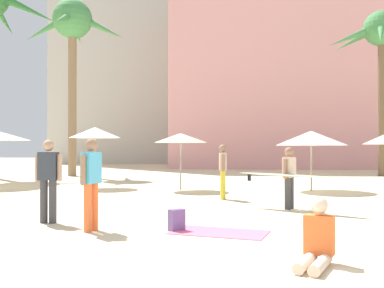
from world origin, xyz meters
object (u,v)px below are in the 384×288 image
object	(u,v)px
cafe_umbrella_2	(311,138)
person_near_right	(223,169)
palm_tree_center	(382,38)
person_far_right	(317,241)
beach_towel	(219,232)
person_far_left	(48,177)
cafe_umbrella_1	(181,138)
person_mid_center	(91,180)
person_mid_right	(290,175)
palm_tree_far_left	(72,30)
backpack	(176,220)
cafe_umbrella_0	(95,133)

from	to	relation	value
cafe_umbrella_2	person_near_right	bearing A→B (deg)	-138.21
palm_tree_center	person_far_right	bearing A→B (deg)	-111.43
beach_towel	person_far_left	bearing A→B (deg)	166.96
beach_towel	person_far_right	distance (m)	2.66
beach_towel	person_far_right	size ratio (longest dim) A/B	1.86
cafe_umbrella_1	beach_towel	size ratio (longest dim) A/B	1.19
cafe_umbrella_1	person_mid_center	distance (m)	8.41
person_mid_right	beach_towel	bearing A→B (deg)	-87.13
person_mid_center	person_near_right	size ratio (longest dim) A/B	1.05
palm_tree_far_left	beach_towel	world-z (taller)	palm_tree_far_left
beach_towel	backpack	xyz separation A→B (m)	(-0.83, 0.14, 0.19)
cafe_umbrella_2	backpack	world-z (taller)	cafe_umbrella_2
palm_tree_center	beach_towel	size ratio (longest dim) A/B	5.14
person_far_right	person_mid_center	distance (m)	4.49
backpack	person_far_right	distance (m)	3.25
cafe_umbrella_1	backpack	bearing A→B (deg)	-85.38
cafe_umbrella_0	cafe_umbrella_1	xyz separation A→B (m)	(3.51, -0.80, -0.24)
backpack	person_near_right	bearing A→B (deg)	-50.01
cafe_umbrella_1	cafe_umbrella_0	bearing A→B (deg)	167.14
palm_tree_center	cafe_umbrella_1	world-z (taller)	palm_tree_center
person_mid_right	cafe_umbrella_2	bearing A→B (deg)	105.53
cafe_umbrella_0	person_mid_center	world-z (taller)	cafe_umbrella_0
cafe_umbrella_0	person_near_right	world-z (taller)	cafe_umbrella_0
cafe_umbrella_1	person_near_right	distance (m)	3.40
person_near_right	cafe_umbrella_0	bearing A→B (deg)	141.90
cafe_umbrella_0	cafe_umbrella_1	distance (m)	3.61
cafe_umbrella_2	person_far_left	xyz separation A→B (m)	(-7.02, -7.55, -0.98)
palm_tree_far_left	backpack	xyz separation A→B (m)	(7.49, -15.99, -7.97)
person_far_right	person_near_right	size ratio (longest dim) A/B	0.57
person_mid_center	person_near_right	world-z (taller)	person_mid_center
backpack	person_mid_right	xyz separation A→B (m)	(2.64, 3.07, 0.69)
backpack	person_near_right	world-z (taller)	person_near_right
palm_tree_center	person_mid_center	distance (m)	21.73
cafe_umbrella_1	cafe_umbrella_2	bearing A→B (deg)	1.30
backpack	person_far_left	world-z (taller)	person_far_left
cafe_umbrella_1	person_far_right	distance (m)	11.05
palm_tree_far_left	person_far_left	world-z (taller)	palm_tree_far_left
beach_towel	person_mid_right	bearing A→B (deg)	60.56
palm_tree_center	person_near_right	world-z (taller)	palm_tree_center
person_far_right	person_mid_center	size ratio (longest dim) A/B	0.54
palm_tree_center	cafe_umbrella_2	size ratio (longest dim) A/B	3.53
person_far_left	person_near_right	distance (m)	5.94
cafe_umbrella_2	person_far_left	world-z (taller)	cafe_umbrella_2
beach_towel	palm_tree_center	bearing A→B (deg)	62.39
cafe_umbrella_2	person_mid_right	distance (m)	5.52
cafe_umbrella_2	beach_towel	distance (m)	9.26
palm_tree_center	cafe_umbrella_0	distance (m)	17.08
cafe_umbrella_0	person_mid_right	distance (m)	9.09
palm_tree_far_left	person_mid_center	world-z (taller)	palm_tree_far_left
person_far_right	cafe_umbrella_2	bearing A→B (deg)	-166.47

